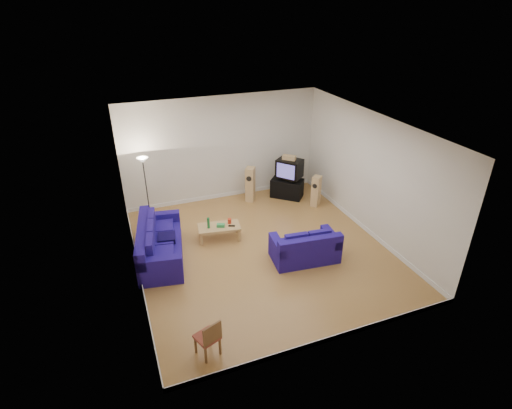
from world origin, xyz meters
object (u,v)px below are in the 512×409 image
object	(u,v)px
sofa_loveseat	(305,249)
sofa_three_seat	(158,246)
tv_stand	(287,188)
television	(289,168)
coffee_table	(219,228)

from	to	relation	value
sofa_loveseat	sofa_three_seat	bearing A→B (deg)	163.43
tv_stand	television	distance (m)	0.68
sofa_three_seat	television	distance (m)	4.81
sofa_three_seat	sofa_loveseat	world-z (taller)	sofa_three_seat
coffee_table	tv_stand	bearing A→B (deg)	31.23
sofa_loveseat	coffee_table	size ratio (longest dim) A/B	1.43
sofa_loveseat	television	distance (m)	3.50
coffee_table	tv_stand	xyz separation A→B (m)	(2.71, 1.64, -0.04)
tv_stand	television	size ratio (longest dim) A/B	1.06
sofa_three_seat	sofa_loveseat	distance (m)	3.55
sofa_three_seat	television	world-z (taller)	television
coffee_table	sofa_loveseat	bearing A→B (deg)	-44.40
sofa_loveseat	coffee_table	world-z (taller)	sofa_loveseat
sofa_loveseat	television	bearing A→B (deg)	77.29
sofa_three_seat	television	size ratio (longest dim) A/B	2.65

